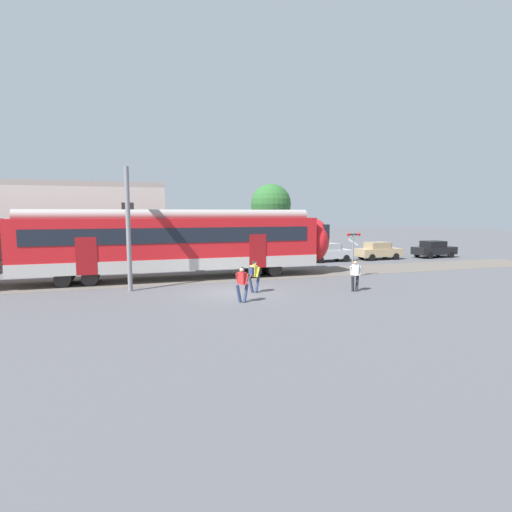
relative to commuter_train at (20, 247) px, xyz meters
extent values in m
plane|color=#515156|center=(11.05, -5.31, -2.25)|extent=(160.00, 160.00, 0.00)
cube|color=#B7B2AD|center=(8.52, 0.00, -1.20)|extent=(18.00, 3.06, 0.70)
cube|color=red|center=(8.52, 0.00, 0.35)|extent=(18.00, 3.00, 2.40)
cube|color=black|center=(8.52, -1.51, 0.55)|extent=(16.56, 0.03, 0.90)
cube|color=maroon|center=(13.47, -1.52, -0.50)|extent=(1.10, 0.04, 2.10)
cube|color=maroon|center=(3.57, -1.52, -0.50)|extent=(1.10, 0.04, 2.10)
cylinder|color=#9C9793|center=(8.52, 0.00, 1.73)|extent=(17.64, 0.70, 0.70)
cube|color=black|center=(5.82, 0.00, 2.28)|extent=(0.70, 0.12, 0.40)
cylinder|color=black|center=(14.80, 0.00, -1.80)|extent=(0.90, 2.40, 0.90)
cylinder|color=black|center=(13.40, 0.00, -1.80)|extent=(0.90, 2.40, 0.90)
cylinder|color=black|center=(3.64, 0.00, -1.80)|extent=(0.90, 2.40, 0.90)
cylinder|color=black|center=(2.24, 0.00, -1.80)|extent=(0.90, 2.40, 0.90)
ellipsoid|color=red|center=(18.07, 0.00, 0.00)|extent=(1.80, 2.85, 2.95)
cube|color=black|center=(18.42, 0.00, 0.60)|extent=(0.40, 2.40, 1.00)
cylinder|color=navy|center=(10.57, -7.64, -1.82)|extent=(0.38, 0.32, 0.87)
cylinder|color=navy|center=(10.91, -7.64, -1.82)|extent=(0.38, 0.32, 0.87)
cube|color=red|center=(10.74, -7.64, -1.11)|extent=(0.40, 0.43, 0.56)
cylinder|color=red|center=(10.93, -7.78, -1.16)|extent=(0.26, 0.21, 0.52)
cylinder|color=red|center=(10.55, -7.50, -1.16)|extent=(0.26, 0.21, 0.52)
sphere|color=beige|center=(10.72, -7.65, -0.72)|extent=(0.22, 0.22, 0.22)
sphere|color=black|center=(10.74, -7.64, -0.69)|extent=(0.20, 0.20, 0.20)
cube|color=#235633|center=(10.89, -7.54, -1.09)|extent=(0.29, 0.32, 0.40)
cylinder|color=navy|center=(12.10, -5.66, -1.82)|extent=(0.38, 0.28, 0.87)
cylinder|color=navy|center=(11.77, -5.61, -1.82)|extent=(0.38, 0.28, 0.87)
cube|color=gold|center=(11.94, -5.64, -1.11)|extent=(0.37, 0.43, 0.56)
cylinder|color=gold|center=(11.78, -5.47, -1.16)|extent=(0.26, 0.18, 0.52)
cylinder|color=gold|center=(12.10, -5.81, -1.16)|extent=(0.26, 0.18, 0.52)
sphere|color=beige|center=(11.96, -5.63, -0.72)|extent=(0.22, 0.22, 0.22)
sphere|color=black|center=(11.94, -5.64, -0.69)|extent=(0.20, 0.20, 0.20)
cube|color=navy|center=(11.78, -5.71, -1.09)|extent=(0.26, 0.32, 0.40)
cylinder|color=#28282D|center=(16.96, -6.95, -1.82)|extent=(0.34, 0.37, 0.87)
cylinder|color=#28282D|center=(17.28, -6.85, -1.82)|extent=(0.34, 0.37, 0.87)
cube|color=silver|center=(17.12, -6.90, -1.11)|extent=(0.43, 0.42, 0.56)
cylinder|color=silver|center=(17.34, -6.98, -1.16)|extent=(0.23, 0.25, 0.52)
cylinder|color=silver|center=(16.90, -6.82, -1.16)|extent=(0.23, 0.25, 0.52)
sphere|color=tan|center=(17.11, -6.92, -0.72)|extent=(0.22, 0.22, 0.22)
sphere|color=black|center=(17.12, -6.90, -0.69)|extent=(0.20, 0.20, 0.20)
cube|color=navy|center=(17.24, -6.76, -1.09)|extent=(0.32, 0.30, 0.40)
cube|color=#B7BABF|center=(21.94, 5.14, -1.61)|extent=(4.05, 1.78, 0.68)
cube|color=#A1A3A8|center=(21.79, 5.14, -0.99)|extent=(1.95, 1.51, 0.56)
cube|color=black|center=(22.74, 5.17, -1.03)|extent=(0.17, 1.37, 0.48)
cylinder|color=black|center=(23.15, 5.96, -1.95)|extent=(0.61, 0.22, 0.60)
cylinder|color=black|center=(23.21, 4.41, -1.95)|extent=(0.61, 0.22, 0.60)
cylinder|color=black|center=(20.67, 5.88, -1.95)|extent=(0.61, 0.22, 0.60)
cylinder|color=black|center=(20.73, 4.32, -1.95)|extent=(0.61, 0.22, 0.60)
cube|color=tan|center=(26.87, 5.13, -1.61)|extent=(4.04, 1.75, 0.68)
cube|color=#9D8662|center=(26.72, 5.12, -0.99)|extent=(1.94, 1.49, 0.56)
cube|color=black|center=(27.66, 5.15, -1.03)|extent=(0.16, 1.37, 0.48)
cylinder|color=black|center=(28.08, 5.94, -1.95)|extent=(0.61, 0.22, 0.60)
cylinder|color=black|center=(28.13, 4.38, -1.95)|extent=(0.61, 0.22, 0.60)
cylinder|color=black|center=(25.60, 5.87, -1.95)|extent=(0.61, 0.22, 0.60)
cylinder|color=black|center=(25.65, 4.32, -1.95)|extent=(0.61, 0.22, 0.60)
cube|color=black|center=(32.72, 4.94, -1.61)|extent=(4.08, 1.85, 0.68)
cube|color=black|center=(32.57, 4.93, -0.99)|extent=(1.98, 1.54, 0.56)
cube|color=black|center=(33.52, 4.98, -1.03)|extent=(0.19, 1.37, 0.48)
cylinder|color=black|center=(33.92, 5.79, -1.95)|extent=(0.61, 0.23, 0.60)
cylinder|color=black|center=(34.00, 4.23, -1.95)|extent=(0.61, 0.23, 0.60)
cylinder|color=black|center=(31.44, 5.65, -1.95)|extent=(0.61, 0.23, 0.60)
cylinder|color=black|center=(31.52, 4.10, -1.95)|extent=(0.61, 0.23, 0.60)
cylinder|color=gray|center=(5.82, -3.20, 1.00)|extent=(0.24, 0.24, 6.50)
cylinder|color=gray|center=(5.82, 3.20, 1.00)|extent=(0.24, 0.24, 6.50)
cube|color=gray|center=(5.82, 0.00, 4.20)|extent=(0.20, 6.40, 0.16)
cube|color=gray|center=(5.82, 0.00, 3.80)|extent=(0.20, 6.40, 0.16)
cylinder|color=black|center=(5.82, 0.00, 3.20)|extent=(0.03, 0.03, 1.00)
cylinder|color=gray|center=(19.45, -2.79, -0.75)|extent=(0.11, 0.11, 3.00)
cube|color=black|center=(19.45, -2.79, 0.50)|extent=(0.80, 0.10, 0.10)
sphere|color=red|center=(19.07, -2.85, 0.50)|extent=(0.20, 0.20, 0.20)
sphere|color=red|center=(19.83, -2.85, 0.50)|extent=(0.20, 0.20, 0.20)
cube|color=white|center=(19.45, -2.82, 0.00)|extent=(0.72, 0.03, 0.48)
cube|color=beige|center=(0.45, 8.49, 0.75)|extent=(16.11, 5.00, 6.00)
cube|color=#A7A39B|center=(0.45, 8.49, 3.95)|extent=(16.11, 5.00, 0.40)
cylinder|color=brown|center=(18.51, 10.13, -0.44)|extent=(0.32, 0.32, 3.62)
sphere|color=#2D662D|center=(18.51, 10.13, 2.67)|extent=(3.74, 3.74, 3.74)
camera|label=1|loc=(5.87, -25.09, 1.88)|focal=28.00mm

